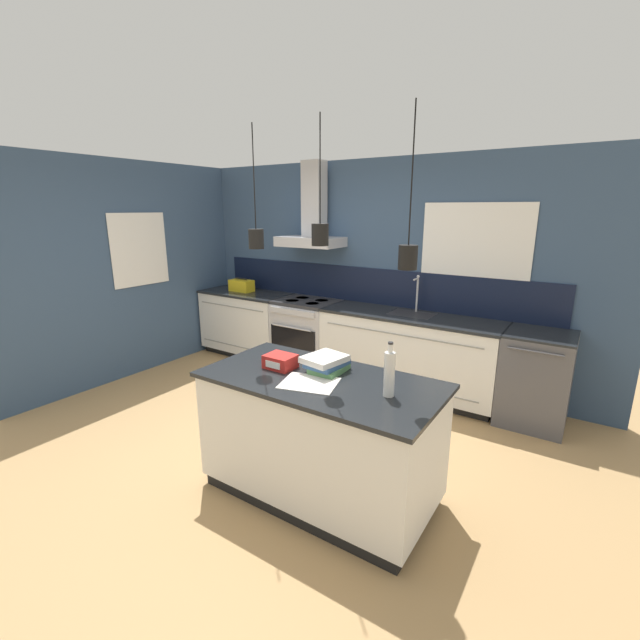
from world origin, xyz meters
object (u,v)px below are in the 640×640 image
at_px(oven_range, 307,335).
at_px(yellow_toolbox, 242,286).
at_px(dishwasher, 535,378).
at_px(book_stack, 327,363).
at_px(bottle_on_island, 389,373).
at_px(red_supply_box, 280,361).

xyz_separation_m(oven_range, yellow_toolbox, (-1.12, 0.00, 0.54)).
height_order(dishwasher, book_stack, book_stack).
xyz_separation_m(bottle_on_island, book_stack, (-0.54, 0.13, -0.09)).
xyz_separation_m(dishwasher, bottle_on_island, (-0.62, -2.06, 0.60)).
distance_m(dishwasher, book_stack, 2.31).
height_order(bottle_on_island, book_stack, bottle_on_island).
bearing_deg(red_supply_box, bottle_on_island, -0.74).
distance_m(bottle_on_island, book_stack, 0.56).
height_order(oven_range, yellow_toolbox, yellow_toolbox).
bearing_deg(dishwasher, bottle_on_island, -106.75).
bearing_deg(bottle_on_island, red_supply_box, 179.26).
distance_m(dishwasher, red_supply_box, 2.58).
xyz_separation_m(book_stack, red_supply_box, (-0.32, -0.12, -0.01)).
height_order(oven_range, red_supply_box, red_supply_box).
distance_m(oven_range, bottle_on_island, 2.97).
xyz_separation_m(oven_range, red_supply_box, (1.20, -2.04, 0.50)).
xyz_separation_m(oven_range, bottle_on_island, (2.06, -2.05, 0.60)).
xyz_separation_m(bottle_on_island, yellow_toolbox, (-3.18, 2.06, -0.07)).
bearing_deg(oven_range, bottle_on_island, -44.93).
xyz_separation_m(bottle_on_island, red_supply_box, (-0.86, 0.01, -0.10)).
relative_size(book_stack, red_supply_box, 1.55).
relative_size(bottle_on_island, red_supply_box, 1.63).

